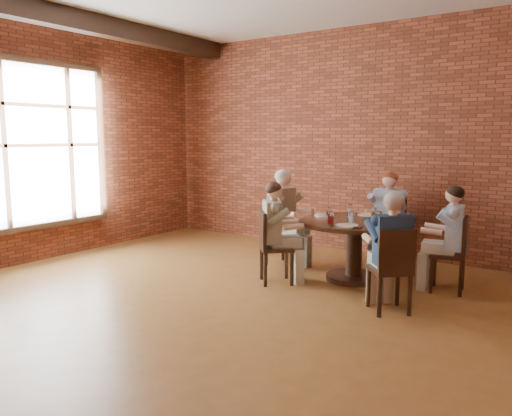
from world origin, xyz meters
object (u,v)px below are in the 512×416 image
Objects in this scene: chair_a at (455,251)px; smartphone at (358,227)px; diner_b at (387,218)px; chair_e at (392,267)px; diner_e at (390,253)px; diner_a at (449,239)px; chair_d at (271,244)px; chair_b at (389,227)px; diner_c at (285,218)px; dining_table at (354,238)px; diner_d at (276,233)px; chair_c at (280,228)px.

chair_a is 5.87× the size of smartphone.
diner_b reaches higher than chair_e.
diner_e is at bearing -90.00° from chair_e.
diner_b is 8.57× the size of smartphone.
chair_a is 0.68× the size of diner_b.
diner_a is 2.05m from chair_d.
diner_a is 1.43m from chair_b.
chair_d is 5.91× the size of smartphone.
chair_a is 0.66× the size of diner_c.
chair_a is 2.12m from chair_d.
smartphone is (0.23, -0.44, 0.23)m from dining_table.
diner_a is at bearing -107.70° from diner_d.
dining_table is 0.98m from diner_d.
diner_e is (1.94, -1.02, 0.11)m from chair_c.
diner_a reaches higher than chair_c.
diner_b is 1.87m from diner_d.
smartphone is at bearing -63.27° from diner_a.
diner_a is 1.98m from diner_d.
chair_d is at bearing -151.84° from diner_c.
dining_table is 0.54m from smartphone.
diner_d reaches higher than diner_e.
smartphone is at bearing -81.19° from chair_b.
chair_d is at bearing -47.11° from diner_e.
diner_a is 1.31× the size of chair_c.
diner_a is (-0.07, -0.01, 0.13)m from chair_a.
diner_a is at bearing -82.17° from chair_c.
diner_b is at bearing 88.24° from dining_table.
chair_c is (-2.26, -0.00, -0.10)m from diner_a.
diner_b is at bearing -66.91° from chair_d.
diner_a is at bearing -81.87° from diner_c.
diner_b is 1.45m from diner_c.
dining_table is at bearing -90.00° from diner_a.
chair_c is at bearing -98.56° from diner_a.
diner_a is 1.07m from diner_e.
chair_b is 1.03× the size of chair_e.
chair_e is (0.80, -0.91, -0.05)m from dining_table.
smartphone is at bearing -119.27° from diner_d.
diner_d is (0.05, 0.05, 0.13)m from chair_d.
diner_e reaches higher than chair_e.
smartphone is (-0.85, -0.60, 0.14)m from diner_a.
chair_d is 1.60m from chair_e.
diner_c reaches higher than chair_d.
diner_b reaches higher than chair_b.
chair_e is at bearing -48.65° from dining_table.
chair_a is 1.43m from diner_b.
dining_table is 1.12× the size of diner_a.
dining_table is 1.03× the size of diner_c.
chair_e is at bearing -110.68° from chair_c.
diner_e is (0.72, -1.92, -0.03)m from diner_b.
diner_c is 0.89m from diner_d.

